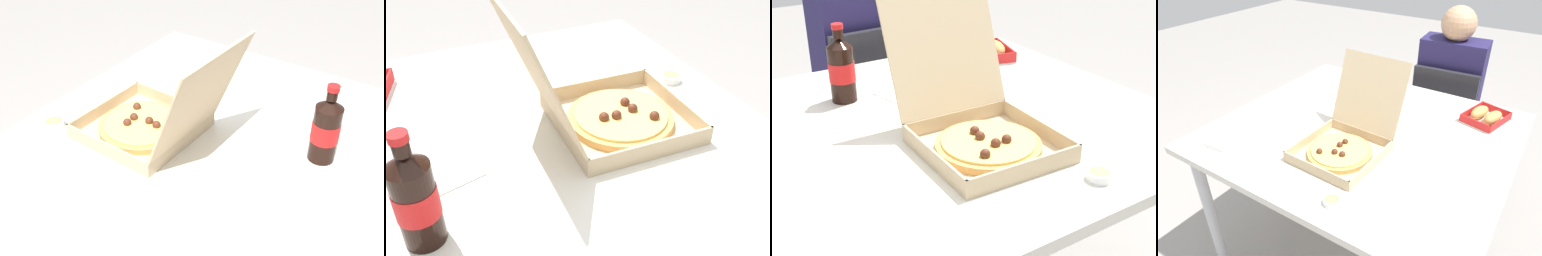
# 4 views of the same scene
# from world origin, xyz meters

# --- Properties ---
(dining_table) EXTENTS (1.22, 1.09, 0.75)m
(dining_table) POSITION_xyz_m (0.00, 0.00, 0.68)
(dining_table) COLOR silver
(dining_table) RESTS_ON ground_plane
(chair) EXTENTS (0.43, 0.43, 0.83)m
(chair) POSITION_xyz_m (0.12, 0.78, 0.48)
(chair) COLOR #232328
(chair) RESTS_ON ground_plane
(diner_person) EXTENTS (0.37, 0.42, 1.15)m
(diner_person) POSITION_xyz_m (0.12, 0.84, 0.69)
(diner_person) COLOR #333847
(diner_person) RESTS_ON ground_plane
(pizza_box_open) EXTENTS (0.32, 0.43, 0.33)m
(pizza_box_open) POSITION_xyz_m (0.02, -0.18, 0.80)
(pizza_box_open) COLOR tan
(pizza_box_open) RESTS_ON dining_table
(bread_side_box) EXTENTS (0.20, 0.22, 0.06)m
(bread_side_box) POSITION_xyz_m (0.42, 0.36, 0.78)
(bread_side_box) COLOR white
(bread_side_box) RESTS_ON dining_table
(cola_bottle) EXTENTS (0.07, 0.07, 0.22)m
(cola_bottle) POSITION_xyz_m (-0.15, 0.26, 0.85)
(cola_bottle) COLOR black
(cola_bottle) RESTS_ON dining_table
(paper_menu) EXTENTS (0.24, 0.20, 0.00)m
(paper_menu) POSITION_xyz_m (0.05, 0.22, 0.75)
(paper_menu) COLOR white
(paper_menu) RESTS_ON dining_table
(dipping_sauce_cup) EXTENTS (0.06, 0.06, 0.02)m
(dipping_sauce_cup) POSITION_xyz_m (0.14, -0.44, 0.76)
(dipping_sauce_cup) COLOR white
(dipping_sauce_cup) RESTS_ON dining_table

